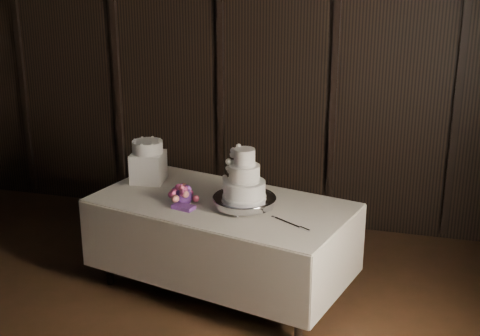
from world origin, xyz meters
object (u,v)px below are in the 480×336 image
(box_pedestal, at_px, (148,167))
(small_cake, at_px, (147,147))
(wedding_cake, at_px, (240,179))
(bouquet, at_px, (183,195))
(display_table, at_px, (222,242))
(cake_stand, at_px, (244,203))

(box_pedestal, relative_size, small_cake, 1.02)
(wedding_cake, relative_size, bouquet, 1.01)
(box_pedestal, height_order, small_cake, small_cake)
(small_cake, bearing_deg, box_pedestal, 0.00)
(wedding_cake, bearing_deg, box_pedestal, 176.01)
(wedding_cake, height_order, bouquet, wedding_cake)
(display_table, xyz_separation_m, small_cake, (-0.73, 0.29, 0.64))
(wedding_cake, xyz_separation_m, small_cake, (-0.91, 0.38, 0.06))
(wedding_cake, distance_m, small_cake, 0.99)
(display_table, relative_size, cake_stand, 4.50)
(wedding_cake, bearing_deg, small_cake, 176.01)
(display_table, relative_size, wedding_cake, 5.74)
(display_table, xyz_separation_m, bouquet, (-0.28, -0.10, 0.40))
(cake_stand, xyz_separation_m, box_pedestal, (-0.94, 0.37, 0.08))
(box_pedestal, bearing_deg, wedding_cake, -22.94)
(cake_stand, relative_size, small_cake, 1.91)
(display_table, height_order, box_pedestal, box_pedestal)
(cake_stand, height_order, box_pedestal, box_pedestal)
(bouquet, bearing_deg, cake_stand, 2.17)
(display_table, distance_m, small_cake, 1.01)
(cake_stand, height_order, wedding_cake, wedding_cake)
(small_cake, bearing_deg, bouquet, -40.81)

